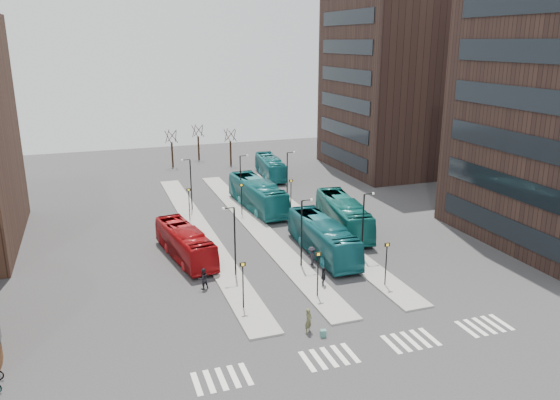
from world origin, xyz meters
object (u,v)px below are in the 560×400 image
object	(u,v)px
commuter_c	(312,256)
teal_bus_b	(257,194)
traveller	(309,321)
teal_bus_c	(343,215)
red_bus	(185,243)
commuter_a	(203,279)
suitcase	(323,333)
commuter_b	(324,277)
teal_bus_a	(323,237)
teal_bus_d	(270,167)

from	to	relation	value
commuter_c	teal_bus_b	bearing A→B (deg)	178.63
traveller	commuter_c	bearing A→B (deg)	29.08
teal_bus_b	teal_bus_c	bearing A→B (deg)	-62.68
red_bus	commuter_a	size ratio (longest dim) A/B	6.06
suitcase	traveller	distance (m)	1.30
commuter_b	teal_bus_c	bearing A→B (deg)	-14.74
teal_bus_b	teal_bus_a	bearing A→B (deg)	-88.23
teal_bus_b	teal_bus_d	bearing A→B (deg)	62.25
teal_bus_c	commuter_c	world-z (taller)	teal_bus_c
suitcase	red_bus	world-z (taller)	red_bus
red_bus	commuter_c	world-z (taller)	red_bus
teal_bus_d	traveller	distance (m)	44.82
red_bus	teal_bus_a	xyz separation A→B (m)	(12.36, -3.25, 0.18)
commuter_a	teal_bus_d	bearing A→B (deg)	-134.71
teal_bus_b	commuter_c	bearing A→B (deg)	-95.29
suitcase	teal_bus_c	world-z (taller)	teal_bus_c
teal_bus_c	commuter_a	distance (m)	19.20
red_bus	traveller	xyz separation A→B (m)	(5.65, -16.17, -0.60)
teal_bus_b	commuter_b	distance (m)	22.48
commuter_a	traveller	bearing A→B (deg)	102.41
teal_bus_d	commuter_b	size ratio (longest dim) A/B	6.38
teal_bus_c	teal_bus_b	bearing A→B (deg)	129.92
commuter_b	teal_bus_b	bearing A→B (deg)	14.05
teal_bus_b	teal_bus_d	world-z (taller)	teal_bus_b
suitcase	teal_bus_d	xyz separation A→B (m)	(10.92, 44.16, 1.26)
suitcase	red_bus	distance (m)	18.24
teal_bus_b	commuter_a	world-z (taller)	teal_bus_b
suitcase	traveller	xyz separation A→B (m)	(-0.72, 0.88, 0.64)
traveller	commuter_b	world-z (taller)	traveller
suitcase	commuter_a	distance (m)	11.82
teal_bus_c	commuter_b	distance (m)	14.25
commuter_a	commuter_c	bearing A→B (deg)	170.74
red_bus	teal_bus_a	bearing A→B (deg)	-23.79
teal_bus_d	commuter_a	size ratio (longest dim) A/B	6.16
teal_bus_b	commuter_b	bearing A→B (deg)	-97.08
teal_bus_b	commuter_c	world-z (taller)	teal_bus_b
commuter_b	commuter_c	size ratio (longest dim) A/B	0.98
red_bus	commuter_b	world-z (taller)	red_bus
teal_bus_d	commuter_a	xyz separation A→B (m)	(-17.06, -34.08, -0.63)
teal_bus_b	traveller	bearing A→B (deg)	-104.03
teal_bus_b	commuter_c	xyz separation A→B (m)	(-0.46, -17.93, -0.92)
suitcase	teal_bus_d	size ratio (longest dim) A/B	0.05
traveller	red_bus	bearing A→B (deg)	71.91
teal_bus_d	commuter_b	distance (m)	37.80
teal_bus_a	teal_bus_d	bearing A→B (deg)	81.95
suitcase	teal_bus_a	xyz separation A→B (m)	(6.00, 13.81, 1.42)
teal_bus_b	teal_bus_c	size ratio (longest dim) A/B	1.04
commuter_c	red_bus	bearing A→B (deg)	-117.40
teal_bus_d	commuter_c	world-z (taller)	teal_bus_d
red_bus	teal_bus_d	size ratio (longest dim) A/B	0.98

